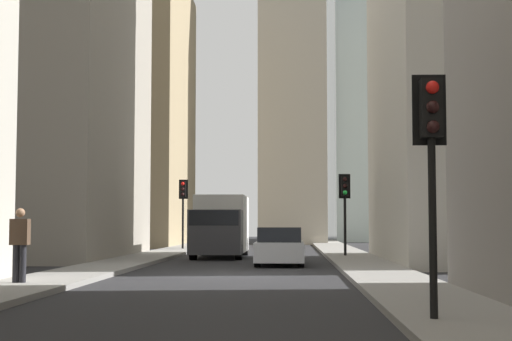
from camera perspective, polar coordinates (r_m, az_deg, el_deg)
ground_plane at (r=23.57m, az=-1.88°, el=-7.70°), size 135.00×135.00×0.00m
sidewalk_right at (r=24.32m, az=-12.60°, el=-7.32°), size 90.00×2.20×0.14m
sidewalk_left at (r=23.65m, az=9.15°, el=-7.47°), size 90.00×2.20×0.14m
building_right_far at (r=55.65m, az=-10.41°, el=4.21°), size 13.13×10.00×18.69m
church_spire at (r=61.07m, az=2.66°, el=9.24°), size 5.63×5.63×29.57m
delivery_truck at (r=35.86m, az=-2.60°, el=-4.06°), size 6.46×2.25×2.84m
sedan_silver at (r=29.20m, az=1.74°, el=-5.66°), size 4.30×1.78×1.42m
traffic_light_foreground at (r=12.13m, az=12.74°, el=2.39°), size 0.43×0.52×3.73m
traffic_light_midblock at (r=44.40m, az=-5.37°, el=-2.00°), size 0.43×0.52×3.92m
traffic_light_far_junction at (r=34.93m, az=6.53°, el=-1.83°), size 0.43×0.52×3.64m
pedestrian at (r=19.68m, az=-16.93°, el=-5.02°), size 0.26×0.44×1.79m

